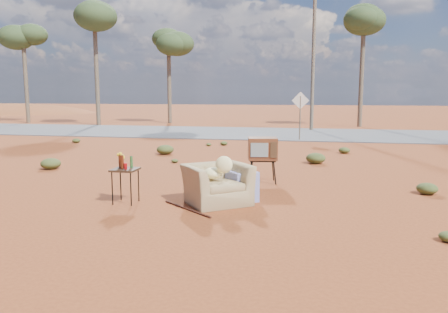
# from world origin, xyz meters

# --- Properties ---
(ground) EXTENTS (140.00, 140.00, 0.00)m
(ground) POSITION_xyz_m (0.00, 0.00, 0.00)
(ground) COLOR brown
(ground) RESTS_ON ground
(highway) EXTENTS (140.00, 7.00, 0.04)m
(highway) POSITION_xyz_m (0.00, 15.00, 0.02)
(highway) COLOR #565659
(highway) RESTS_ON ground
(dirt_mound) EXTENTS (26.00, 18.00, 2.00)m
(dirt_mound) POSITION_xyz_m (-30.00, 34.00, 0.00)
(dirt_mound) COLOR brown
(dirt_mound) RESTS_ON ground
(armchair) EXTENTS (1.50, 1.54, 1.03)m
(armchair) POSITION_xyz_m (0.34, 0.20, 0.48)
(armchair) COLOR #997E53
(armchair) RESTS_ON ground
(tv_unit) EXTENTS (0.76, 0.65, 1.09)m
(tv_unit) POSITION_xyz_m (0.91, 2.30, 0.81)
(tv_unit) COLOR black
(tv_unit) RESTS_ON ground
(side_table) EXTENTS (0.48, 0.48, 0.97)m
(side_table) POSITION_xyz_m (-1.53, -0.16, 0.71)
(side_table) COLOR #331F12
(side_table) RESTS_ON ground
(rusty_bar) EXTENTS (1.15, 0.96, 0.04)m
(rusty_bar) POSITION_xyz_m (-0.18, -0.44, 0.02)
(rusty_bar) COLOR #482113
(rusty_bar) RESTS_ON ground
(road_sign) EXTENTS (0.78, 0.06, 2.19)m
(road_sign) POSITION_xyz_m (1.50, 12.00, 1.50)
(road_sign) COLOR brown
(road_sign) RESTS_ON ground
(eucalyptus_far_left) EXTENTS (3.20, 3.20, 7.10)m
(eucalyptus_far_left) POSITION_xyz_m (-18.00, 20.00, 5.94)
(eucalyptus_far_left) COLOR brown
(eucalyptus_far_left) RESTS_ON ground
(eucalyptus_left) EXTENTS (3.20, 3.20, 8.10)m
(eucalyptus_left) POSITION_xyz_m (-12.00, 19.00, 6.92)
(eucalyptus_left) COLOR brown
(eucalyptus_left) RESTS_ON ground
(eucalyptus_near_left) EXTENTS (3.20, 3.20, 6.60)m
(eucalyptus_near_left) POSITION_xyz_m (-8.00, 22.00, 5.45)
(eucalyptus_near_left) COLOR brown
(eucalyptus_near_left) RESTS_ON ground
(eucalyptus_center) EXTENTS (3.20, 3.20, 7.60)m
(eucalyptus_center) POSITION_xyz_m (5.00, 21.00, 6.43)
(eucalyptus_center) COLOR brown
(eucalyptus_center) RESTS_ON ground
(utility_pole_center) EXTENTS (1.40, 0.20, 8.00)m
(utility_pole_center) POSITION_xyz_m (2.00, 17.50, 4.15)
(utility_pole_center) COLOR brown
(utility_pole_center) RESTS_ON ground
(scrub_patch) EXTENTS (17.49, 8.07, 0.33)m
(scrub_patch) POSITION_xyz_m (-0.82, 4.41, 0.14)
(scrub_patch) COLOR #414C21
(scrub_patch) RESTS_ON ground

